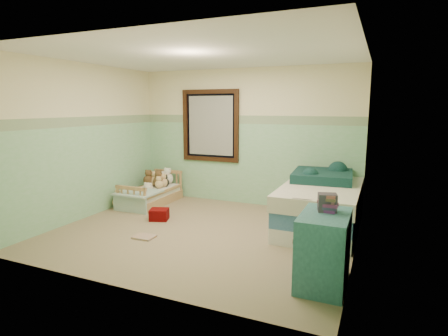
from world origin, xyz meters
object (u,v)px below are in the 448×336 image
at_px(twin_bed_frame, 321,219).
at_px(red_pillow, 159,214).
at_px(plush_floor_cream, 148,196).
at_px(dresser, 324,249).
at_px(plush_floor_tan, 119,202).
at_px(floor_book, 144,237).
at_px(toddler_bed_frame, 152,199).

relative_size(twin_bed_frame, red_pillow, 7.32).
bearing_deg(red_pillow, twin_bed_frame, 16.32).
height_order(plush_floor_cream, twin_bed_frame, plush_floor_cream).
bearing_deg(twin_bed_frame, dresser, -80.77).
height_order(plush_floor_tan, dresser, dresser).
distance_m(plush_floor_tan, red_pillow, 1.08).
distance_m(plush_floor_cream, twin_bed_frame, 3.21).
bearing_deg(plush_floor_tan, twin_bed_frame, 7.08).
bearing_deg(plush_floor_tan, floor_book, -39.06).
height_order(red_pillow, floor_book, red_pillow).
relative_size(toddler_bed_frame, twin_bed_frame, 0.60).
distance_m(twin_bed_frame, red_pillow, 2.55).
xyz_separation_m(toddler_bed_frame, plush_floor_cream, (-0.06, -0.02, 0.05)).
xyz_separation_m(plush_floor_cream, dresser, (3.51, -1.94, 0.24)).
bearing_deg(dresser, plush_floor_tan, 159.19).
relative_size(plush_floor_tan, red_pillow, 0.79).
bearing_deg(twin_bed_frame, plush_floor_cream, 178.84).
relative_size(toddler_bed_frame, plush_floor_tan, 5.59).
height_order(plush_floor_tan, twin_bed_frame, plush_floor_tan).
relative_size(toddler_bed_frame, plush_floor_cream, 4.64).
height_order(twin_bed_frame, red_pillow, twin_bed_frame).
distance_m(toddler_bed_frame, plush_floor_cream, 0.08).
bearing_deg(twin_bed_frame, plush_floor_tan, -172.92).
xyz_separation_m(plush_floor_cream, floor_book, (1.02, -1.56, -0.12)).
relative_size(toddler_bed_frame, floor_book, 4.39).
xyz_separation_m(twin_bed_frame, floor_book, (-2.18, -1.50, -0.10)).
height_order(plush_floor_cream, dresser, dresser).
bearing_deg(red_pillow, dresser, -22.85).
bearing_deg(red_pillow, floor_book, -71.21).
xyz_separation_m(toddler_bed_frame, twin_bed_frame, (3.15, -0.08, 0.03)).
height_order(toddler_bed_frame, plush_floor_tan, plush_floor_tan).
bearing_deg(toddler_bed_frame, twin_bed_frame, -1.49).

